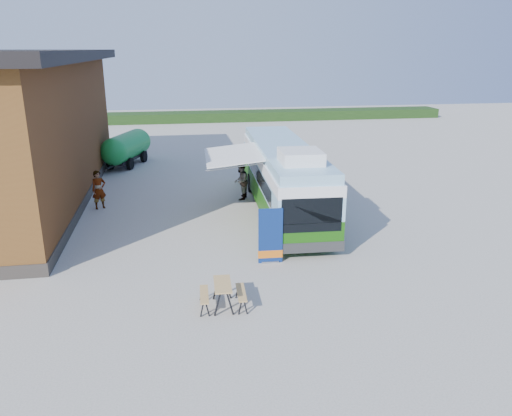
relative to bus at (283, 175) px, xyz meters
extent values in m
plane|color=#BCB7AD|center=(-3.14, -5.88, -1.79)|extent=(100.00, 100.00, 0.00)
cube|color=brown|center=(-13.64, 4.12, 1.71)|extent=(8.00, 20.00, 7.00)
cube|color=#332D28|center=(-13.64, 4.12, -1.54)|extent=(8.10, 20.10, 0.50)
cube|color=#264419|center=(4.86, 32.12, -1.29)|extent=(40.00, 3.00, 1.00)
cube|color=#276711|center=(0.00, 0.07, -0.88)|extent=(3.02, 12.22, 1.11)
cube|color=#8EC1DD|center=(0.00, 0.07, 0.13)|extent=(3.02, 12.22, 0.91)
cube|color=black|center=(-1.23, 0.63, 0.13)|extent=(0.45, 10.10, 0.71)
cube|color=black|center=(1.28, 0.53, 0.13)|extent=(0.45, 10.10, 0.71)
cube|color=white|center=(0.00, 0.07, 0.82)|extent=(3.02, 12.22, 0.45)
cube|color=#8EC1DD|center=(0.00, 0.07, 1.25)|extent=(2.86, 12.01, 0.40)
cube|color=white|center=(-0.15, -3.76, 1.70)|extent=(1.69, 1.88, 0.51)
cube|color=black|center=(-0.24, -5.95, -0.02)|extent=(2.27, 0.15, 1.31)
cube|color=#2D2D2D|center=(-0.24, -5.90, -1.28)|extent=(2.58, 0.30, 0.40)
cube|color=#2D2D2D|center=(0.25, 6.05, -1.28)|extent=(2.58, 0.30, 0.40)
cylinder|color=black|center=(-1.30, -3.92, -1.28)|extent=(0.34, 1.02, 1.01)
cylinder|color=black|center=(0.98, -4.01, -1.28)|extent=(0.34, 1.02, 1.01)
cylinder|color=black|center=(-1.00, 3.66, -1.28)|extent=(0.34, 1.02, 1.01)
cylinder|color=black|center=(1.29, 3.56, -1.28)|extent=(0.34, 1.02, 1.01)
cube|color=white|center=(-2.35, -0.10, 0.90)|extent=(2.86, 4.43, 0.33)
cube|color=#A5A8AD|center=(-1.00, -0.15, 1.09)|extent=(0.34, 4.62, 0.15)
cylinder|color=#A5A8AD|center=(-2.42, -1.96, 0.80)|extent=(2.79, 0.16, 0.34)
cylinder|color=#A5A8AD|center=(-2.27, 1.76, 0.80)|extent=(2.79, 0.16, 0.34)
cube|color=navy|center=(-1.77, -5.96, -0.73)|extent=(0.90, 0.07, 2.11)
cube|color=orange|center=(-1.77, -5.96, -1.45)|extent=(0.92, 0.07, 0.30)
cube|color=#A5A8AD|center=(-1.77, -5.96, -1.75)|extent=(0.64, 0.21, 0.06)
cylinder|color=#A5A8AD|center=(-1.77, -5.94, -0.73)|extent=(0.02, 0.02, 2.11)
cube|color=tan|center=(-3.84, -8.99, -1.02)|extent=(0.57, 1.25, 0.04)
cube|color=tan|center=(-4.40, -8.97, -1.32)|extent=(0.31, 1.24, 0.04)
cube|color=tan|center=(-3.27, -9.02, -1.32)|extent=(0.31, 1.24, 0.04)
cube|color=black|center=(-4.04, -9.50, -1.41)|extent=(0.05, 0.05, 0.76)
cube|color=black|center=(-3.67, -9.51, -1.41)|extent=(0.05, 0.05, 0.76)
cube|color=black|center=(-4.00, -8.47, -1.41)|extent=(0.05, 0.05, 0.76)
cube|color=black|center=(-3.63, -8.49, -1.41)|extent=(0.05, 0.05, 0.76)
imported|color=#999999|center=(-8.84, 1.87, -0.83)|extent=(0.83, 0.73, 1.91)
imported|color=#999999|center=(-1.74, 2.34, -0.81)|extent=(1.02, 1.14, 1.95)
cylinder|color=green|center=(-8.24, 11.46, -0.47)|extent=(2.93, 4.25, 1.75)
sphere|color=green|center=(-8.88, 9.62, -0.47)|extent=(1.75, 1.75, 1.75)
sphere|color=green|center=(-7.61, 13.30, -0.47)|extent=(1.75, 1.75, 1.75)
cube|color=black|center=(-8.24, 11.46, -1.25)|extent=(2.44, 4.24, 0.19)
cube|color=black|center=(-9.07, 9.07, -1.30)|extent=(0.49, 1.14, 0.10)
cylinder|color=black|center=(-9.27, 10.58, -1.40)|extent=(0.48, 0.82, 0.78)
cylinder|color=black|center=(-7.98, 10.13, -1.40)|extent=(0.48, 0.82, 0.78)
cylinder|color=black|center=(-8.51, 12.79, -1.40)|extent=(0.48, 0.82, 0.78)
cylinder|color=black|center=(-7.22, 12.34, -1.40)|extent=(0.48, 0.82, 0.78)
camera|label=1|loc=(-5.06, -22.64, 5.79)|focal=35.00mm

